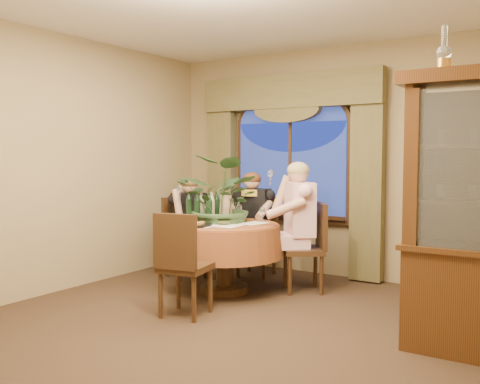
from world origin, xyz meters
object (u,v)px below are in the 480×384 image
Objects in this scene: chair_right at (303,248)px; wine_bottle_0 at (189,207)px; wine_bottle_5 at (217,206)px; person_scarf at (253,224)px; wine_bottle_1 at (212,207)px; chair_back_right at (256,237)px; wine_bottle_2 at (201,206)px; centerpiece_plant at (224,166)px; person_back at (189,227)px; wine_bottle_4 at (197,207)px; oil_lamp_left at (444,49)px; dining_table at (224,258)px; wine_bottle_3 at (209,208)px; chair_front_left at (186,264)px; chair_back at (185,238)px; stoneware_vase at (226,208)px; person_pink at (300,226)px; olive_bowl at (224,222)px.

wine_bottle_0 is at bearing 80.67° from chair_right.
wine_bottle_0 and wine_bottle_5 have the same top height.
person_scarf is 0.83m from wine_bottle_1.
wine_bottle_2 reaches higher than chair_back_right.
wine_bottle_1 is (-0.10, -0.09, -0.45)m from centerpiece_plant.
person_back is 3.72× the size of wine_bottle_4.
oil_lamp_left is 0.32× the size of centerpiece_plant.
wine_bottle_3 reaches higher than dining_table.
person_back is 3.72× the size of wine_bottle_2.
wine_bottle_1 reaches higher than chair_front_left.
wine_bottle_4 is at bearing 73.93° from chair_back.
centerpiece_plant is 3.24× the size of wine_bottle_5.
chair_back is (-3.14, 0.83, -1.80)m from oil_lamp_left.
dining_table is at bearing 90.00° from chair_front_left.
wine_bottle_4 is at bearing 12.58° from wine_bottle_0.
chair_back is at bearing -41.40° from person_back.
person_back is 0.72m from wine_bottle_1.
oil_lamp_left is 0.35× the size of chair_right.
wine_bottle_1 is at bearing -72.43° from wine_bottle_5.
wine_bottle_5 is (-0.10, -0.61, 0.27)m from person_scarf.
wine_bottle_3 is at bearing 169.78° from oil_lamp_left.
wine_bottle_3 is 0.16m from wine_bottle_4.
centerpiece_plant is (-0.26, 1.01, 0.89)m from chair_front_left.
wine_bottle_1 reaches higher than stoneware_vase.
centerpiece_plant reaches higher than chair_back.
person_pink is at bearing 148.73° from chair_back_right.
person_scarf is (-2.47, 1.30, -1.64)m from oil_lamp_left.
centerpiece_plant is (0.05, -0.69, 0.72)m from person_scarf.
dining_table is at bearing 90.00° from chair_right.
chair_back_right is 0.94m from wine_bottle_1.
chair_front_left is 1.24m from wine_bottle_5.
oil_lamp_left reaches higher than chair_right.
stoneware_vase is 0.29m from wine_bottle_2.
oil_lamp_left is 3.11m from wine_bottle_0.
wine_bottle_4 is at bearing 72.11° from person_back.
chair_back is at bearing 164.54° from stoneware_vase.
wine_bottle_5 is (-0.88, -0.34, 0.21)m from person_pink.
oil_lamp_left is 2.84m from chair_front_left.
stoneware_vase is (-2.40, 0.62, -1.38)m from oil_lamp_left.
person_scarf reaches higher than wine_bottle_1.
chair_back is at bearing 117.97° from chair_front_left.
chair_right is at bearing 35.64° from dining_table.
dining_table is 4.24× the size of stoneware_vase.
chair_front_left is 0.75× the size of person_scarf.
chair_back_right is 2.91× the size of wine_bottle_5.
olive_bowl is at bearing 86.53° from chair_back.
person_pink is 4.30× the size of wine_bottle_5.
olive_bowl is at bearing 87.72° from chair_front_left.
wine_bottle_4 is at bearing 173.59° from olive_bowl.
wine_bottle_3 is (-0.03, -0.85, 0.27)m from person_scarf.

